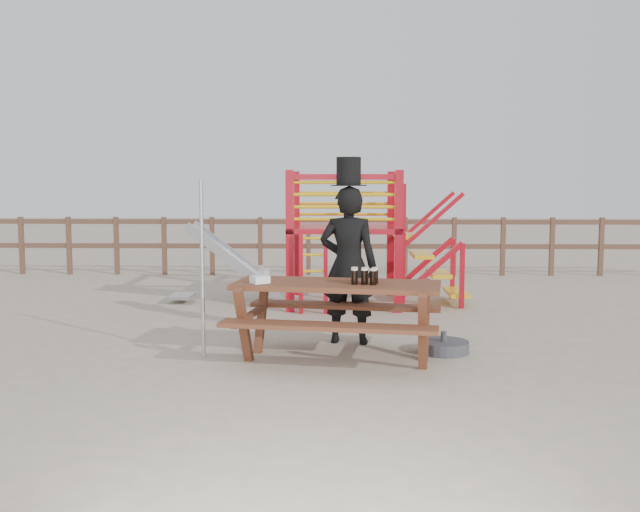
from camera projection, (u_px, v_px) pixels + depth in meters
The scene contains 10 objects.
ground at pixel (328, 358), 7.81m from camera, with size 60.00×60.00×0.00m, color tan.
back_fence at pixel (333, 240), 14.69m from camera, with size 15.09×0.09×1.20m.
playground_fort at pixel (339, 236), 11.26m from camera, with size 4.71×1.84×2.10m.
picnic_table at pixel (337, 311), 7.68m from camera, with size 2.41×1.85×0.85m.
man_with_hat at pixel (348, 261), 8.47m from camera, with size 0.74×0.54×2.22m.
metal_pole at pixel (202, 269), 7.80m from camera, with size 0.04×0.04×1.95m, color #B2B2B7.
parasol_base at pixel (443, 347), 8.07m from camera, with size 0.57×0.57×0.24m.
paper_bag at pixel (260, 279), 7.59m from camera, with size 0.18×0.14×0.08m, color white.
stout_pints at pixel (364, 276), 7.53m from camera, with size 0.29×0.20×0.17m.
empty_glasses at pixel (264, 275), 7.76m from camera, with size 0.17×0.41×0.15m.
Camera 1 is at (0.10, -7.65, 1.94)m, focal length 40.00 mm.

